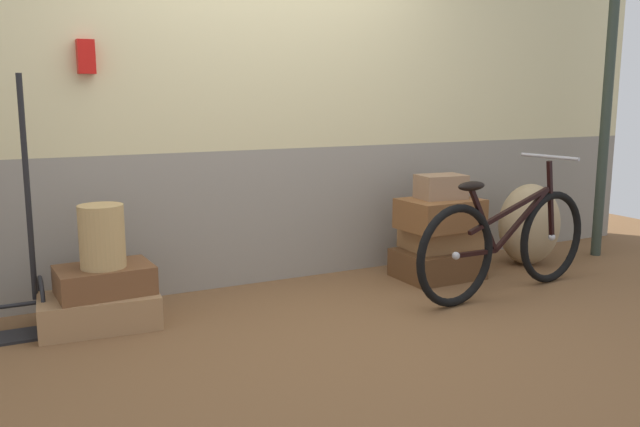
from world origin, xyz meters
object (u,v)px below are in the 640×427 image
object	(u,v)px
suitcase_2	(437,264)
wicker_basket	(102,236)
suitcase_3	(441,237)
bicycle	(506,243)
suitcase_4	(440,214)
suitcase_1	(105,280)
suitcase_0	(100,311)
burlap_sack	(529,224)
suitcase_5	(441,187)

from	to	relation	value
suitcase_2	wicker_basket	size ratio (longest dim) A/B	1.61
suitcase_3	bicycle	world-z (taller)	bicycle
suitcase_4	bicycle	world-z (taller)	bicycle
suitcase_4	wicker_basket	bearing A→B (deg)	176.23
suitcase_3	suitcase_2	bearing A→B (deg)	-141.96
suitcase_1	suitcase_4	distance (m)	2.35
suitcase_1	suitcase_3	xyz separation A→B (m)	(2.40, 0.00, 0.01)
suitcase_0	suitcase_1	world-z (taller)	suitcase_1
suitcase_1	bicycle	bearing A→B (deg)	-15.90
suitcase_2	bicycle	xyz separation A→B (m)	(0.16, -0.53, 0.25)
suitcase_0	suitcase_2	xyz separation A→B (m)	(2.38, -0.02, 0.01)
suitcase_1	suitcase_2	world-z (taller)	suitcase_1
suitcase_1	suitcase_4	xyz separation A→B (m)	(2.34, -0.05, 0.20)
burlap_sack	bicycle	xyz separation A→B (m)	(-0.71, -0.52, 0.03)
suitcase_0	suitcase_4	distance (m)	2.41
suitcase_2	suitcase_3	distance (m)	0.20
suitcase_2	bicycle	bearing A→B (deg)	-73.96
suitcase_3	burlap_sack	distance (m)	0.82
suitcase_4	suitcase_5	distance (m)	0.20
bicycle	suitcase_2	bearing A→B (deg)	106.98
suitcase_0	suitcase_2	bearing A→B (deg)	3.97
suitcase_3	suitcase_4	bearing A→B (deg)	-132.72
suitcase_4	suitcase_1	bearing A→B (deg)	175.60
suitcase_1	suitcase_5	bearing A→B (deg)	-3.76
suitcase_3	suitcase_4	distance (m)	0.21
burlap_sack	wicker_basket	bearing A→B (deg)	179.67
wicker_basket	suitcase_3	bearing A→B (deg)	0.68
suitcase_1	suitcase_2	bearing A→B (deg)	-4.00
suitcase_0	suitcase_2	size ratio (longest dim) A/B	1.13
burlap_sack	suitcase_1	bearing A→B (deg)	179.22
suitcase_0	suitcase_1	size ratio (longest dim) A/B	1.26
suitcase_5	wicker_basket	size ratio (longest dim) A/B	0.91
suitcase_2	wicker_basket	world-z (taller)	wicker_basket
suitcase_2	burlap_sack	xyz separation A→B (m)	(0.88, -0.01, 0.22)
burlap_sack	suitcase_0	bearing A→B (deg)	179.50
suitcase_0	suitcase_4	bearing A→B (deg)	3.56
suitcase_5	suitcase_0	bearing A→B (deg)	-174.50
suitcase_3	burlap_sack	bearing A→B (deg)	-0.53
suitcase_4	suitcase_5	world-z (taller)	suitcase_5
suitcase_0	wicker_basket	size ratio (longest dim) A/B	1.83
suitcase_4	bicycle	bearing A→B (deg)	-75.42
suitcase_4	burlap_sack	xyz separation A→B (m)	(0.88, 0.01, -0.16)
suitcase_3	suitcase_0	bearing A→B (deg)	-176.84
suitcase_5	suitcase_3	bearing A→B (deg)	44.08
suitcase_4	suitcase_5	size ratio (longest dim) A/B	1.67
suitcase_5	wicker_basket	bearing A→B (deg)	-174.26
bicycle	suitcase_5	bearing A→B (deg)	104.97
suitcase_4	bicycle	xyz separation A→B (m)	(0.16, -0.52, -0.13)
suitcase_2	suitcase_5	distance (m)	0.57
suitcase_5	wicker_basket	world-z (taller)	suitcase_5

